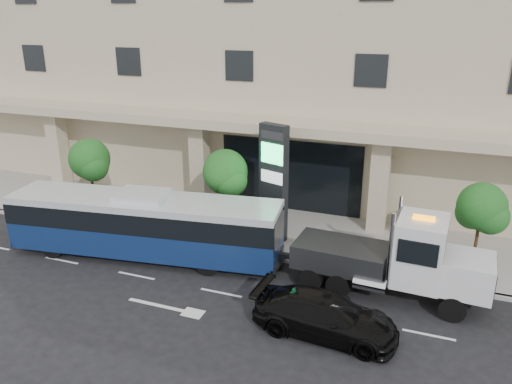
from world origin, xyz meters
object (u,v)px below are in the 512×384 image
city_bus (144,224)px  signage_pylon (273,182)px  tow_truck (398,260)px  black_sedan (325,315)px

city_bus → signage_pylon: (4.97, 3.62, 1.45)m
tow_truck → black_sedan: (-2.07, -3.42, -0.87)m
signage_pylon → black_sedan: bearing=-38.7°
tow_truck → black_sedan: 4.09m
tow_truck → black_sedan: size_ratio=1.68×
city_bus → tow_truck: (11.20, 0.44, -0.00)m
city_bus → tow_truck: bearing=-5.7°
tow_truck → black_sedan: bearing=-118.1°
black_sedan → signage_pylon: bearing=35.5°
city_bus → tow_truck: 11.21m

